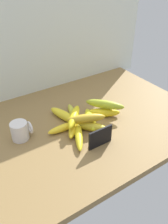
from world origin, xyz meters
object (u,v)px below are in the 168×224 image
banana_3 (79,134)px  banana_10 (105,104)px  banana_8 (74,117)px  banana_0 (90,119)px  banana_4 (89,126)px  chalkboard_sign (100,138)px  coffee_mug (20,131)px  banana_7 (64,115)px  banana_6 (64,127)px  banana_5 (103,113)px  banana_2 (74,125)px  banana_9 (87,118)px  banana_1 (73,114)px

banana_3 → banana_10: banana_10 is taller
banana_8 → banana_10: (16.65, -0.49, 0.79)cm
banana_0 → banana_10: bearing=9.4°
banana_0 → banana_4: banana_0 is taller
banana_0 → banana_8: bearing=164.4°
chalkboard_sign → coffee_mug: (-25.21, 21.78, 0.13)cm
banana_4 → banana_7: size_ratio=1.05×
banana_0 → banana_4: (-3.14, -3.62, -0.07)cm
banana_4 → banana_6: 10.94cm
coffee_mug → banana_10: banana_10 is taller
chalkboard_sign → banana_5: 20.78cm
banana_6 → banana_5: bearing=-1.9°
banana_6 → banana_4: bearing=-30.8°
banana_2 → banana_5: size_ratio=1.17×
banana_9 → coffee_mug: bearing=158.9°
coffee_mug → banana_6: coffee_mug is taller
banana_1 → banana_6: same height
coffee_mug → banana_6: (17.76, -5.38, -2.37)cm
banana_10 → banana_1: bearing=152.4°
banana_0 → banana_7: bearing=131.0°
banana_7 → banana_8: banana_8 is taller
banana_3 → coffee_mug: bearing=148.0°
chalkboard_sign → coffee_mug: chalkboard_sign is taller
banana_1 → banana_3: same height
banana_10 → chalkboard_sign: bearing=-132.1°
banana_6 → banana_8: (5.23, 0.07, 3.83)cm
banana_5 → banana_6: 20.94cm
banana_0 → banana_1: (-3.94, 8.50, -0.56)cm
banana_3 → banana_4: banana_4 is taller
banana_3 → banana_1: bearing=67.5°
banana_7 → banana_9: bearing=-70.3°
banana_9 → banana_5: bearing=18.6°
banana_1 → banana_5: size_ratio=1.11×
banana_10 → coffee_mug: bearing=171.7°
banana_4 → coffee_mug: bearing=158.0°
banana_4 → banana_9: banana_9 is taller
banana_1 → banana_8: 8.24cm
chalkboard_sign → banana_6: (-7.44, 16.40, -2.24)cm
banana_6 → banana_8: size_ratio=0.90×
banana_8 → chalkboard_sign: bearing=-82.3°
banana_0 → banana_3: 11.19cm
banana_4 → banana_1: bearing=93.8°
chalkboard_sign → banana_7: 24.38cm
banana_0 → banana_9: bearing=-143.9°
coffee_mug → banana_7: (21.90, 2.30, -1.93)cm
coffee_mug → banana_4: size_ratio=0.47×
coffee_mug → banana_2: 23.06cm
banana_3 → banana_5: (18.13, 6.77, 0.46)cm
banana_10 → banana_3: bearing=-159.8°
banana_5 → banana_10: banana_10 is taller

